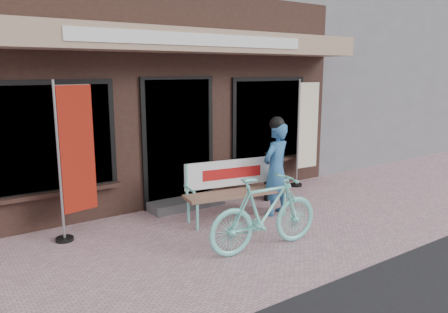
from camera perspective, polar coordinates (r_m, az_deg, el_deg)
ground at (r=6.16m, az=3.34°, el=-10.74°), size 70.00×70.00×0.00m
storefront at (r=10.11m, az=-14.66°, el=14.77°), size 7.00×6.77×6.00m
neighbor_right_near at (r=15.65m, az=15.98°, el=12.62°), size 10.00×7.00×5.60m
bench at (r=6.86m, az=1.45°, el=-3.70°), size 1.73×0.70×0.91m
person at (r=7.01m, az=6.80°, el=-1.37°), size 0.62×0.48×1.59m
bicycle at (r=5.70m, az=5.38°, el=-7.33°), size 1.67×0.60×0.99m
nobori_red at (r=6.27m, az=-18.96°, el=-0.20°), size 0.65×0.28×2.18m
nobori_cream at (r=8.88m, az=10.68°, el=3.26°), size 0.63×0.25×2.13m
menu_stand at (r=7.94m, az=6.50°, el=-2.34°), size 0.45×0.18×0.88m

